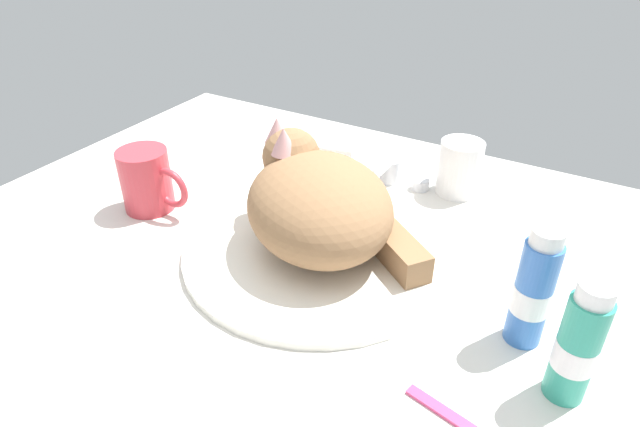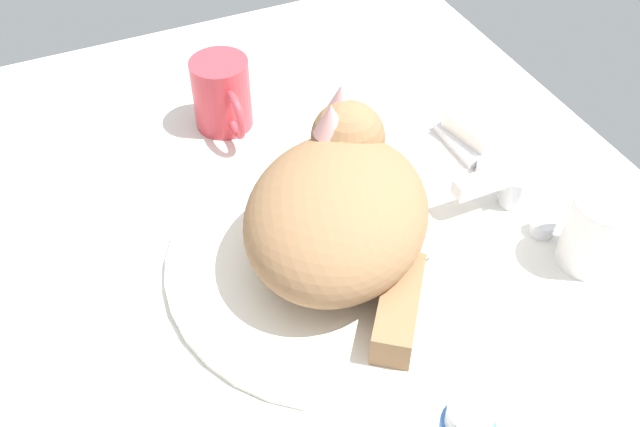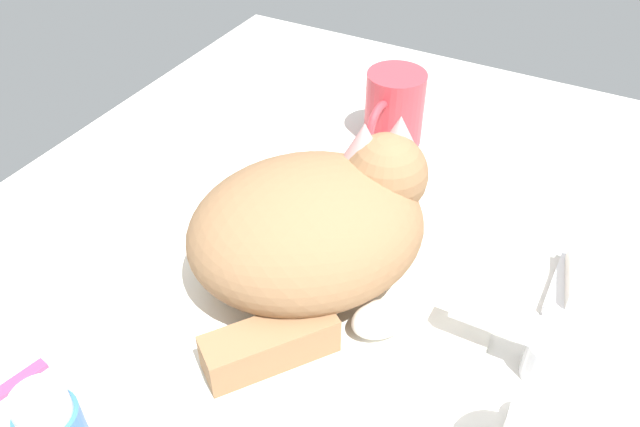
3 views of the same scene
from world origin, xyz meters
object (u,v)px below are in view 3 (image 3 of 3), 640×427
Objects in this scene: cat at (316,227)px; soap_bar at (589,279)px; faucet at (531,350)px; coffee_mug at (393,109)px.

cat is 27.10cm from soap_bar.
faucet reaches higher than soap_bar.
faucet is at bearing 41.56° from coffee_mug.
soap_bar is (-10.94, 24.24, -5.19)cm from cat.
cat reaches higher than faucet.
cat is (-0.54, -21.35, 4.88)cm from faucet.
faucet is 1.16× the size of coffee_mug.
soap_bar is (-11.48, 2.90, -0.31)cm from faucet.
faucet is 21.90cm from cat.
faucet is at bearing 88.56° from cat.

